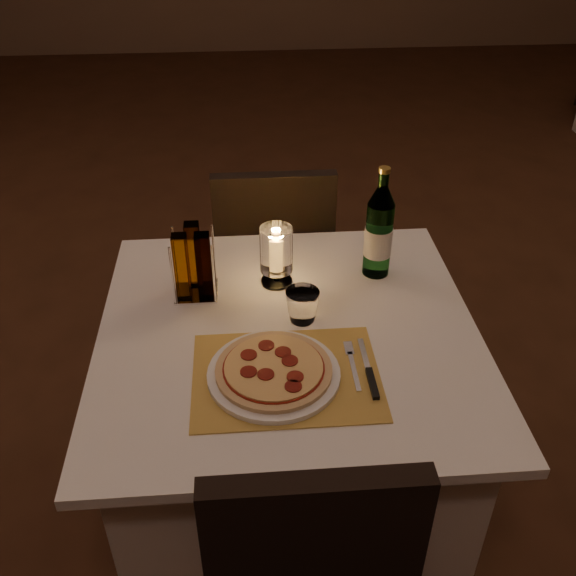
{
  "coord_description": "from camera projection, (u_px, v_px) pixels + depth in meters",
  "views": [
    {
      "loc": [
        0.05,
        -1.88,
        1.8
      ],
      "look_at": [
        0.16,
        -0.55,
        0.86
      ],
      "focal_mm": 40.0,
      "sensor_mm": 36.0,
      "label": 1
    }
  ],
  "objects": [
    {
      "name": "floor",
      "position": [
        238.0,
        389.0,
        2.57
      ],
      "size": [
        8.0,
        10.0,
        0.02
      ],
      "primitive_type": "cube",
      "color": "#472717",
      "rests_on": "ground"
    },
    {
      "name": "main_table",
      "position": [
        289.0,
        426.0,
        1.9
      ],
      "size": [
        1.0,
        1.0,
        0.74
      ],
      "color": "white",
      "rests_on": "ground"
    },
    {
      "name": "chair_far",
      "position": [
        273.0,
        250.0,
        2.38
      ],
      "size": [
        0.42,
        0.42,
        0.9
      ],
      "color": "black",
      "rests_on": "ground"
    },
    {
      "name": "placemat",
      "position": [
        286.0,
        376.0,
        1.54
      ],
      "size": [
        0.45,
        0.34,
        0.0
      ],
      "primitive_type": "cube",
      "color": "gold",
      "rests_on": "main_table"
    },
    {
      "name": "plate",
      "position": [
        274.0,
        374.0,
        1.54
      ],
      "size": [
        0.32,
        0.32,
        0.01
      ],
      "primitive_type": "cylinder",
      "color": "white",
      "rests_on": "placemat"
    },
    {
      "name": "pizza",
      "position": [
        274.0,
        369.0,
        1.53
      ],
      "size": [
        0.28,
        0.28,
        0.02
      ],
      "color": "#D8B77F",
      "rests_on": "plate"
    },
    {
      "name": "fork",
      "position": [
        352.0,
        362.0,
        1.58
      ],
      "size": [
        0.02,
        0.18,
        0.0
      ],
      "color": "silver",
      "rests_on": "placemat"
    },
    {
      "name": "knife",
      "position": [
        371.0,
        377.0,
        1.53
      ],
      "size": [
        0.02,
        0.22,
        0.01
      ],
      "color": "black",
      "rests_on": "placemat"
    },
    {
      "name": "tumbler",
      "position": [
        302.0,
        306.0,
        1.7
      ],
      "size": [
        0.09,
        0.09,
        0.09
      ],
      "primitive_type": null,
      "color": "white",
      "rests_on": "main_table"
    },
    {
      "name": "water_bottle",
      "position": [
        379.0,
        233.0,
        1.84
      ],
      "size": [
        0.08,
        0.08,
        0.34
      ],
      "color": "#559E5E",
      "rests_on": "main_table"
    },
    {
      "name": "hurricane_candle",
      "position": [
        276.0,
        251.0,
        1.81
      ],
      "size": [
        0.09,
        0.09,
        0.18
      ],
      "color": "white",
      "rests_on": "main_table"
    },
    {
      "name": "cruet_caddy",
      "position": [
        194.0,
        265.0,
        1.77
      ],
      "size": [
        0.12,
        0.12,
        0.21
      ],
      "color": "white",
      "rests_on": "main_table"
    }
  ]
}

